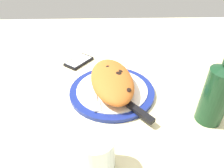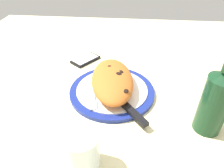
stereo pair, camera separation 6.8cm
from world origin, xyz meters
TOP-DOWN VIEW (x-y plane):
  - ground_plane at (0.00, 0.00)cm, footprint 150.00×150.00cm
  - plate at (0.00, 0.00)cm, footprint 28.45×28.45cm
  - calzone at (-0.84, 0.18)cm, footprint 27.43×17.48cm
  - fork at (3.82, -5.47)cm, footprint 17.57×4.04cm
  - knife at (9.30, 5.49)cm, footprint 20.20×16.67cm
  - smartphone at (-20.48, -13.20)cm, footprint 13.06×12.12cm
  - water_glass at (27.39, -4.03)cm, footprint 7.82×7.82cm
  - wine_bottle at (13.08, 27.41)cm, footprint 7.31×7.31cm

SIDE VIEW (x-z plane):
  - ground_plane at x=0.00cm, z-range -3.00..0.00cm
  - smartphone at x=-20.48cm, z-range -0.02..1.14cm
  - plate at x=0.00cm, z-range -0.04..1.61cm
  - fork at x=3.82cm, z-range 1.65..2.05cm
  - knife at x=9.30cm, z-range 1.55..2.75cm
  - water_glass at x=27.39cm, z-range -0.71..9.37cm
  - calzone at x=-0.84cm, z-range 1.68..7.72cm
  - wine_bottle at x=13.08cm, z-range -2.55..22.18cm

